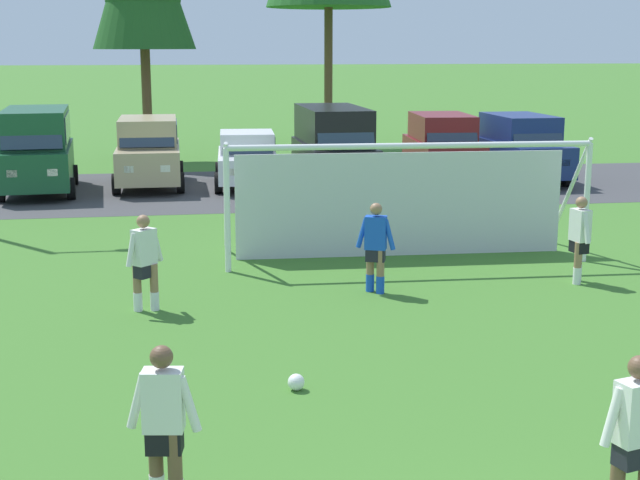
{
  "coord_description": "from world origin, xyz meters",
  "views": [
    {
      "loc": [
        -2.19,
        -5.24,
        4.37
      ],
      "look_at": [
        0.17,
        10.01,
        1.08
      ],
      "focal_mm": 51.32,
      "sensor_mm": 36.0,
      "label": 1
    }
  ],
  "objects_px": {
    "soccer_ball": "(296,382)",
    "player_winger_right": "(579,240)",
    "parked_car_slot_right": "(520,147)",
    "parked_car_slot_left": "(149,152)",
    "player_midfield_center": "(376,248)",
    "parked_car_slot_far_left": "(37,148)",
    "parked_car_slot_center": "(333,146)",
    "parked_car_slot_center_right": "(443,146)",
    "player_trailing_back": "(635,440)",
    "player_defender_far": "(145,263)",
    "player_striker_near": "(442,213)",
    "parked_car_slot_center_left": "(247,159)",
    "player_winger_left": "(164,428)",
    "soccer_goal": "(403,197)"
  },
  "relations": [
    {
      "from": "player_defender_far",
      "to": "parked_car_slot_right",
      "type": "xyz_separation_m",
      "value": [
        11.7,
        13.5,
        0.29
      ]
    },
    {
      "from": "parked_car_slot_center_right",
      "to": "parked_car_slot_center_left",
      "type": "bearing_deg",
      "value": -175.27
    },
    {
      "from": "player_striker_near",
      "to": "parked_car_slot_center",
      "type": "relative_size",
      "value": 0.34
    },
    {
      "from": "parked_car_slot_right",
      "to": "parked_car_slot_left",
      "type": "bearing_deg",
      "value": 177.42
    },
    {
      "from": "player_winger_left",
      "to": "parked_car_slot_far_left",
      "type": "distance_m",
      "value": 20.63
    },
    {
      "from": "player_striker_near",
      "to": "player_winger_right",
      "type": "relative_size",
      "value": 1.0
    },
    {
      "from": "parked_car_slot_center",
      "to": "parked_car_slot_center_right",
      "type": "xyz_separation_m",
      "value": [
        3.89,
        1.35,
        -0.23
      ]
    },
    {
      "from": "soccer_ball",
      "to": "player_winger_right",
      "type": "height_order",
      "value": "player_winger_right"
    },
    {
      "from": "player_striker_near",
      "to": "player_defender_far",
      "type": "distance_m",
      "value": 7.25
    },
    {
      "from": "parked_car_slot_far_left",
      "to": "parked_car_slot_center_left",
      "type": "height_order",
      "value": "parked_car_slot_far_left"
    },
    {
      "from": "player_winger_right",
      "to": "parked_car_slot_center_right",
      "type": "relative_size",
      "value": 0.35
    },
    {
      "from": "player_midfield_center",
      "to": "soccer_goal",
      "type": "bearing_deg",
      "value": 66.5
    },
    {
      "from": "player_defender_far",
      "to": "parked_car_slot_center_left",
      "type": "bearing_deg",
      "value": 78.63
    },
    {
      "from": "player_striker_near",
      "to": "parked_car_slot_center_right",
      "type": "distance_m",
      "value": 10.85
    },
    {
      "from": "parked_car_slot_center_left",
      "to": "parked_car_slot_center_right",
      "type": "xyz_separation_m",
      "value": [
        6.51,
        0.54,
        0.24
      ]
    },
    {
      "from": "player_defender_far",
      "to": "parked_car_slot_center_right",
      "type": "relative_size",
      "value": 0.35
    },
    {
      "from": "player_striker_near",
      "to": "player_trailing_back",
      "type": "bearing_deg",
      "value": -97.51
    },
    {
      "from": "soccer_goal",
      "to": "player_defender_far",
      "type": "xyz_separation_m",
      "value": [
        -5.19,
        -3.18,
        -0.47
      ]
    },
    {
      "from": "player_winger_left",
      "to": "parked_car_slot_center_left",
      "type": "relative_size",
      "value": 0.38
    },
    {
      "from": "player_defender_far",
      "to": "parked_car_slot_center_right",
      "type": "xyz_separation_m",
      "value": [
        9.25,
        14.16,
        0.29
      ]
    },
    {
      "from": "soccer_ball",
      "to": "parked_car_slot_right",
      "type": "height_order",
      "value": "parked_car_slot_right"
    },
    {
      "from": "player_midfield_center",
      "to": "parked_car_slot_center_right",
      "type": "relative_size",
      "value": 0.35
    },
    {
      "from": "parked_car_slot_right",
      "to": "parked_car_slot_center_left",
      "type": "bearing_deg",
      "value": 179.25
    },
    {
      "from": "player_winger_right",
      "to": "player_trailing_back",
      "type": "bearing_deg",
      "value": -111.23
    },
    {
      "from": "parked_car_slot_center",
      "to": "player_trailing_back",
      "type": "bearing_deg",
      "value": -91.89
    },
    {
      "from": "parked_car_slot_far_left",
      "to": "parked_car_slot_center",
      "type": "height_order",
      "value": "same"
    },
    {
      "from": "player_midfield_center",
      "to": "player_trailing_back",
      "type": "relative_size",
      "value": 1.0
    },
    {
      "from": "player_defender_far",
      "to": "parked_car_slot_far_left",
      "type": "height_order",
      "value": "parked_car_slot_far_left"
    },
    {
      "from": "player_striker_near",
      "to": "player_winger_left",
      "type": "relative_size",
      "value": 1.0
    },
    {
      "from": "player_defender_far",
      "to": "player_trailing_back",
      "type": "relative_size",
      "value": 1.0
    },
    {
      "from": "player_midfield_center",
      "to": "parked_car_slot_far_left",
      "type": "height_order",
      "value": "parked_car_slot_far_left"
    },
    {
      "from": "player_trailing_back",
      "to": "player_defender_far",
      "type": "bearing_deg",
      "value": 120.95
    },
    {
      "from": "soccer_ball",
      "to": "player_defender_far",
      "type": "height_order",
      "value": "player_defender_far"
    },
    {
      "from": "parked_car_slot_far_left",
      "to": "parked_car_slot_center_right",
      "type": "relative_size",
      "value": 1.05
    },
    {
      "from": "parked_car_slot_far_left",
      "to": "parked_car_slot_center",
      "type": "xyz_separation_m",
      "value": [
        8.96,
        -0.56,
        0.0
      ]
    },
    {
      "from": "player_striker_near",
      "to": "parked_car_slot_far_left",
      "type": "relative_size",
      "value": 0.33
    },
    {
      "from": "player_winger_right",
      "to": "parked_car_slot_far_left",
      "type": "xyz_separation_m",
      "value": [
        -11.56,
        12.72,
        0.52
      ]
    },
    {
      "from": "parked_car_slot_far_left",
      "to": "parked_car_slot_center_right",
      "type": "bearing_deg",
      "value": 3.49
    },
    {
      "from": "soccer_goal",
      "to": "parked_car_slot_right",
      "type": "relative_size",
      "value": 1.61
    },
    {
      "from": "soccer_ball",
      "to": "parked_car_slot_center",
      "type": "relative_size",
      "value": 0.05
    },
    {
      "from": "player_defender_far",
      "to": "player_trailing_back",
      "type": "xyz_separation_m",
      "value": [
        4.68,
        -7.8,
        0.0
      ]
    },
    {
      "from": "parked_car_slot_far_left",
      "to": "player_striker_near",
      "type": "bearing_deg",
      "value": -44.48
    },
    {
      "from": "player_striker_near",
      "to": "parked_car_slot_center_left",
      "type": "relative_size",
      "value": 0.38
    },
    {
      "from": "parked_car_slot_right",
      "to": "player_midfield_center",
      "type": "bearing_deg",
      "value": -120.57
    },
    {
      "from": "player_midfield_center",
      "to": "player_defender_far",
      "type": "relative_size",
      "value": 1.0
    },
    {
      "from": "soccer_ball",
      "to": "parked_car_slot_far_left",
      "type": "distance_m",
      "value": 18.3
    },
    {
      "from": "player_defender_far",
      "to": "player_winger_left",
      "type": "relative_size",
      "value": 1.0
    },
    {
      "from": "player_midfield_center",
      "to": "player_trailing_back",
      "type": "bearing_deg",
      "value": -85.71
    },
    {
      "from": "parked_car_slot_center_right",
      "to": "parked_car_slot_right",
      "type": "relative_size",
      "value": 1.02
    },
    {
      "from": "soccer_ball",
      "to": "player_winger_right",
      "type": "bearing_deg",
      "value": 38.13
    }
  ]
}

